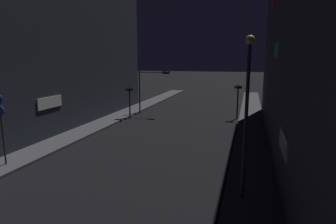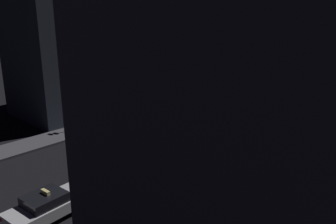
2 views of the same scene
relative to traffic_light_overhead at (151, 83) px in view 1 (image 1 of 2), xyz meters
The scene contains 8 objects.
sidewalk_left 6.49m from the traffic_light_overhead, 123.14° to the right, with size 2.55×58.90×0.18m, color #424247.
sidewalk_right 12.89m from the traffic_light_overhead, 21.29° to the right, with size 2.55×58.90×0.18m, color #424247.
building_facade_left 11.75m from the traffic_light_overhead, 139.25° to the right, with size 7.99×26.96×16.90m.
traffic_light_overhead is the anchor object (origin of this frame).
traffic_light_left_kerb 3.52m from the traffic_light_overhead, 115.30° to the right, with size 0.80×0.42×3.49m.
traffic_light_right_kerb 10.05m from the traffic_light_overhead, ahead, with size 0.80×0.42×3.74m.
sign_pole_left 18.66m from the traffic_light_overhead, 98.80° to the right, with size 0.60×0.10×4.27m.
street_lamp_near_block 21.82m from the traffic_light_overhead, 59.44° to the right, with size 0.38×0.38×7.28m.
Camera 1 is at (6.86, 0.48, 6.48)m, focal length 30.40 mm.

